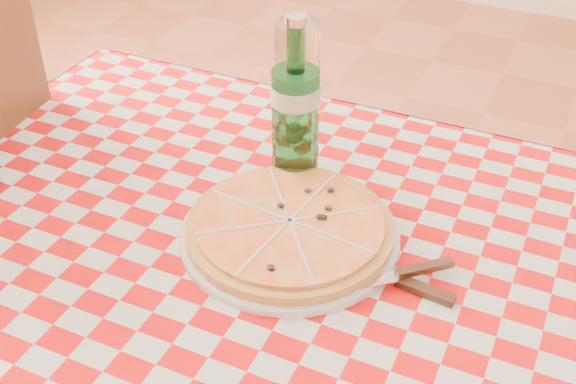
% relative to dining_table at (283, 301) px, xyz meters
% --- Properties ---
extents(dining_table, '(1.20, 0.80, 0.75)m').
position_rel_dining_table_xyz_m(dining_table, '(0.00, 0.00, 0.00)').
color(dining_table, brown).
rests_on(dining_table, ground).
extents(tablecloth, '(1.30, 0.90, 0.01)m').
position_rel_dining_table_xyz_m(tablecloth, '(0.00, 0.00, 0.09)').
color(tablecloth, '#B00A0A').
rests_on(tablecloth, dining_table).
extents(pizza_plate, '(0.36, 0.36, 0.04)m').
position_rel_dining_table_xyz_m(pizza_plate, '(-0.00, 0.03, 0.12)').
color(pizza_plate, '#CD8D44').
rests_on(pizza_plate, tablecloth).
extents(water_bottle, '(0.09, 0.09, 0.28)m').
position_rel_dining_table_xyz_m(water_bottle, '(-0.06, 0.18, 0.24)').
color(water_bottle, '#175E23').
rests_on(water_bottle, tablecloth).
extents(wine_glass, '(0.08, 0.08, 0.20)m').
position_rel_dining_table_xyz_m(wine_glass, '(-0.12, 0.33, 0.20)').
color(wine_glass, white).
rests_on(wine_glass, tablecloth).
extents(cutlery, '(0.26, 0.24, 0.02)m').
position_rel_dining_table_xyz_m(cutlery, '(0.17, 0.00, 0.11)').
color(cutlery, silver).
rests_on(cutlery, tablecloth).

